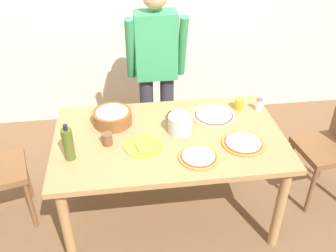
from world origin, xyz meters
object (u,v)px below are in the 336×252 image
at_px(cup_orange, 239,104).
at_px(avocado, 171,115).
at_px(olive_oil_bottle, 68,144).
at_px(pizza_second_cooked, 198,157).
at_px(cup_small_brown, 107,139).
at_px(person_cook, 156,67).
at_px(popcorn_bowl, 112,116).
at_px(steel_pot, 180,124).
at_px(dining_table, 169,146).
at_px(salt_shaker, 259,104).
at_px(chair_wooden_right, 335,141).
at_px(plate_with_slice, 144,146).
at_px(pizza_raw_on_board, 214,115).
at_px(pizza_cooked_on_tray, 243,143).

height_order(cup_orange, avocado, cup_orange).
relative_size(olive_oil_bottle, avocado, 3.66).
relative_size(pizza_second_cooked, cup_small_brown, 3.09).
xyz_separation_m(person_cook, popcorn_bowl, (-0.38, -0.54, -0.12)).
bearing_deg(cup_orange, popcorn_bowl, -175.49).
distance_m(popcorn_bowl, steel_pot, 0.50).
relative_size(dining_table, person_cook, 0.99).
bearing_deg(avocado, cup_orange, 8.12).
height_order(dining_table, avocado, avocado).
height_order(person_cook, salt_shaker, person_cook).
height_order(cup_small_brown, avocado, cup_small_brown).
bearing_deg(chair_wooden_right, popcorn_bowl, 174.99).
distance_m(popcorn_bowl, avocado, 0.43).
xyz_separation_m(person_cook, plate_with_slice, (-0.18, -0.86, -0.17)).
height_order(person_cook, pizza_second_cooked, person_cook).
xyz_separation_m(dining_table, pizza_raw_on_board, (0.37, 0.21, 0.10)).
relative_size(chair_wooden_right, pizza_second_cooked, 3.62).
height_order(pizza_second_cooked, plate_with_slice, plate_with_slice).
distance_m(olive_oil_bottle, steel_pot, 0.77).
bearing_deg(chair_wooden_right, salt_shaker, 162.80).
xyz_separation_m(popcorn_bowl, cup_orange, (0.97, 0.08, -0.02)).
relative_size(pizza_raw_on_board, pizza_cooked_on_tray, 1.12).
bearing_deg(popcorn_bowl, person_cook, 54.92).
height_order(dining_table, chair_wooden_right, chair_wooden_right).
distance_m(person_cook, pizza_cooked_on_tray, 1.06).
bearing_deg(dining_table, cup_orange, 26.40).
bearing_deg(olive_oil_bottle, salt_shaker, 16.35).
bearing_deg(cup_orange, dining_table, -153.60).
bearing_deg(popcorn_bowl, olive_oil_bottle, -126.29).
xyz_separation_m(pizza_raw_on_board, olive_oil_bottle, (-1.03, -0.37, 0.10)).
bearing_deg(pizza_raw_on_board, cup_small_brown, -162.61).
relative_size(pizza_second_cooked, plate_with_slice, 1.01).
height_order(steel_pot, avocado, steel_pot).
distance_m(pizza_raw_on_board, pizza_cooked_on_tray, 0.39).
xyz_separation_m(person_cook, steel_pot, (0.09, -0.71, -0.11)).
height_order(popcorn_bowl, cup_orange, popcorn_bowl).
xyz_separation_m(pizza_cooked_on_tray, olive_oil_bottle, (-1.15, 0.00, 0.10)).
bearing_deg(pizza_second_cooked, chair_wooden_right, 15.89).
distance_m(person_cook, steel_pot, 0.73).
height_order(chair_wooden_right, pizza_cooked_on_tray, chair_wooden_right).
bearing_deg(steel_pot, person_cook, 97.19).
bearing_deg(salt_shaker, person_cook, 145.32).
xyz_separation_m(person_cook, avocado, (0.05, -0.54, -0.14)).
bearing_deg(dining_table, pizza_second_cooked, -59.72).
xyz_separation_m(chair_wooden_right, pizza_second_cooked, (-1.17, -0.33, 0.23)).
bearing_deg(pizza_cooked_on_tray, salt_shaker, 59.25).
bearing_deg(pizza_second_cooked, pizza_raw_on_board, 65.76).
bearing_deg(pizza_raw_on_board, popcorn_bowl, 179.54).
bearing_deg(avocado, chair_wooden_right, -6.66).
xyz_separation_m(steel_pot, cup_orange, (0.50, 0.25, -0.02)).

